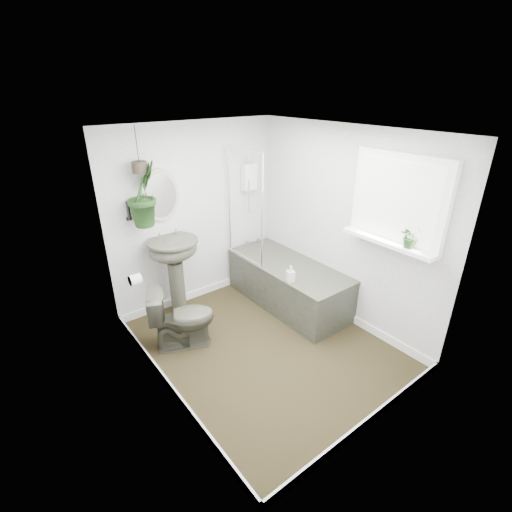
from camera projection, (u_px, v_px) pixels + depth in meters
floor at (264, 345)px, 4.18m from camera, size 2.30×2.80×0.02m
ceiling at (267, 130)px, 3.20m from camera, size 2.30×2.80×0.02m
wall_back at (196, 216)px, 4.70m from camera, size 2.30×0.02×2.30m
wall_front at (387, 315)px, 2.68m from camera, size 2.30×0.02×2.30m
wall_left at (156, 287)px, 3.05m from camera, size 0.02×2.80×2.30m
wall_right at (342, 227)px, 4.33m from camera, size 0.02×2.80×2.30m
skirting at (264, 341)px, 4.15m from camera, size 2.30×2.80×0.10m
bathtub at (288, 284)px, 4.86m from camera, size 0.72×1.72×0.58m
bath_screen at (245, 207)px, 4.61m from camera, size 0.04×0.72×1.40m
shower_box at (249, 177)px, 4.93m from camera, size 0.20×0.10×0.35m
oval_mirror at (161, 196)px, 4.28m from camera, size 0.46×0.03×0.62m
wall_sconce at (128, 211)px, 4.09m from camera, size 0.04×0.04×0.22m
toilet_roll_holder at (135, 280)px, 3.69m from camera, size 0.11×0.11×0.11m
window_recess at (399, 200)px, 3.58m from camera, size 0.08×1.00×0.90m
window_sill at (388, 242)px, 3.72m from camera, size 0.18×1.00×0.04m
window_blinds at (396, 201)px, 3.56m from camera, size 0.01×0.86×0.76m
toilet at (182, 318)px, 4.04m from camera, size 0.79×0.64×0.71m
pedestal_sink at (176, 277)px, 4.56m from camera, size 0.69×0.62×1.02m
sill_plant at (410, 237)px, 3.51m from camera, size 0.22×0.19×0.22m
hanging_plant at (143, 194)px, 4.02m from camera, size 0.50×0.48×0.70m
soap_bottle at (291, 274)px, 4.29m from camera, size 0.11×0.12×0.20m
hanging_pot at (140, 167)px, 3.90m from camera, size 0.16×0.16×0.12m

